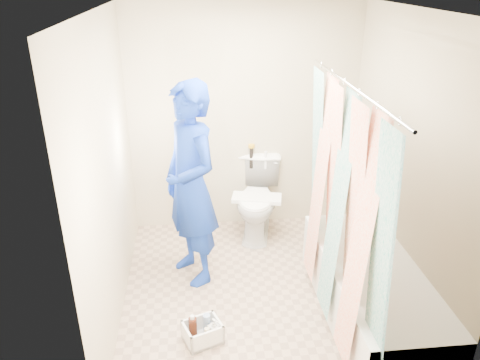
{
  "coord_description": "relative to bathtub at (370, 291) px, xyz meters",
  "views": [
    {
      "loc": [
        -0.53,
        -3.39,
        2.66
      ],
      "look_at": [
        -0.14,
        0.34,
        0.96
      ],
      "focal_mm": 35.0,
      "sensor_mm": 36.0,
      "label": 1
    }
  ],
  "objects": [
    {
      "name": "floor",
      "position": [
        -0.85,
        0.43,
        -0.27
      ],
      "size": [
        2.6,
        2.6,
        0.0
      ],
      "primitive_type": "plane",
      "color": "tan",
      "rests_on": "ground"
    },
    {
      "name": "ceiling",
      "position": [
        -0.85,
        0.43,
        2.13
      ],
      "size": [
        2.4,
        2.6,
        0.02
      ],
      "primitive_type": "cube",
      "color": "white",
      "rests_on": "wall_back"
    },
    {
      "name": "wall_back",
      "position": [
        -0.85,
        1.73,
        0.93
      ],
      "size": [
        2.4,
        0.02,
        2.4
      ],
      "primitive_type": "cube",
      "color": "tan",
      "rests_on": "ground"
    },
    {
      "name": "wall_front",
      "position": [
        -0.85,
        -0.88,
        0.93
      ],
      "size": [
        2.4,
        0.02,
        2.4
      ],
      "primitive_type": "cube",
      "color": "tan",
      "rests_on": "ground"
    },
    {
      "name": "wall_left",
      "position": [
        -2.05,
        0.43,
        0.93
      ],
      "size": [
        0.02,
        2.6,
        2.4
      ],
      "primitive_type": "cube",
      "color": "tan",
      "rests_on": "ground"
    },
    {
      "name": "wall_right",
      "position": [
        0.35,
        0.43,
        0.93
      ],
      "size": [
        0.02,
        2.6,
        2.4
      ],
      "primitive_type": "cube",
      "color": "tan",
      "rests_on": "ground"
    },
    {
      "name": "bathtub",
      "position": [
        0.0,
        0.0,
        0.0
      ],
      "size": [
        0.7,
        1.75,
        0.5
      ],
      "color": "white",
      "rests_on": "ground"
    },
    {
      "name": "curtain_rod",
      "position": [
        -0.33,
        0.0,
        1.68
      ],
      "size": [
        0.02,
        1.9,
        0.02
      ],
      "primitive_type": "cylinder",
      "rotation": [
        1.57,
        0.0,
        0.0
      ],
      "color": "silver",
      "rests_on": "wall_back"
    },
    {
      "name": "shower_curtain",
      "position": [
        -0.33,
        0.0,
        0.75
      ],
      "size": [
        0.06,
        1.75,
        1.8
      ],
      "primitive_type": "cube",
      "color": "white",
      "rests_on": "curtain_rod"
    },
    {
      "name": "toilet",
      "position": [
        -0.73,
        1.46,
        0.15
      ],
      "size": [
        0.62,
        0.89,
        0.83
      ],
      "primitive_type": "imported",
      "rotation": [
        0.0,
        0.0,
        -0.21
      ],
      "color": "white",
      "rests_on": "ground"
    },
    {
      "name": "tank_lid",
      "position": [
        -0.76,
        1.33,
        0.22
      ],
      "size": [
        0.54,
        0.32,
        0.04
      ],
      "primitive_type": "cube",
      "rotation": [
        0.0,
        0.0,
        -0.21
      ],
      "color": "white",
      "rests_on": "toilet"
    },
    {
      "name": "tank_internals",
      "position": [
        -0.73,
        1.69,
        0.55
      ],
      "size": [
        0.2,
        0.08,
        0.27
      ],
      "color": "black",
      "rests_on": "toilet"
    },
    {
      "name": "plumber",
      "position": [
        -1.43,
        0.76,
        0.66
      ],
      "size": [
        0.71,
        0.81,
        1.85
      ],
      "primitive_type": "imported",
      "rotation": [
        0.0,
        0.0,
        -1.07
      ],
      "color": "navy",
      "rests_on": "ground"
    },
    {
      "name": "cleaning_caddy",
      "position": [
        -1.37,
        -0.13,
        -0.19
      ],
      "size": [
        0.34,
        0.31,
        0.21
      ],
      "rotation": [
        0.0,
        0.0,
        0.37
      ],
      "color": "white",
      "rests_on": "ground"
    }
  ]
}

